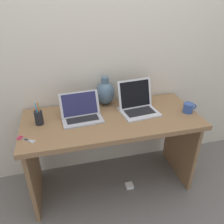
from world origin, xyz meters
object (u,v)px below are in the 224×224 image
(laptop_left, at_px, (81,112))
(power_brick, at_px, (129,186))
(green_vase, at_px, (105,93))
(pen_cup, at_px, (39,117))
(coffee_mug, at_px, (188,108))
(scissors, at_px, (23,139))
(laptop_right, at_px, (137,103))

(laptop_left, bearing_deg, power_brick, -20.68)
(laptop_left, relative_size, green_vase, 1.29)
(pen_cup, bearing_deg, laptop_left, 2.59)
(laptop_left, distance_m, power_brick, 0.89)
(laptop_left, relative_size, coffee_mug, 2.78)
(laptop_left, xyz_separation_m, scissors, (-0.44, -0.19, -0.05))
(coffee_mug, distance_m, power_brick, 0.92)
(pen_cup, relative_size, scissors, 1.42)
(green_vase, distance_m, power_brick, 0.92)
(green_vase, height_order, pen_cup, green_vase)
(laptop_left, xyz_separation_m, coffee_mug, (0.90, -0.12, -0.01))
(pen_cup, relative_size, power_brick, 2.75)
(scissors, bearing_deg, green_vase, 30.22)
(pen_cup, height_order, scissors, pen_cup)
(laptop_right, xyz_separation_m, scissors, (-0.92, -0.21, -0.06))
(laptop_left, height_order, coffee_mug, laptop_left)
(pen_cup, height_order, power_brick, pen_cup)
(laptop_left, height_order, pen_cup, laptop_left)
(laptop_left, bearing_deg, laptop_right, 1.39)
(pen_cup, bearing_deg, green_vase, 20.83)
(green_vase, distance_m, scissors, 0.80)
(green_vase, bearing_deg, pen_cup, -159.17)
(coffee_mug, relative_size, scissors, 0.88)
(laptop_left, height_order, power_brick, laptop_left)
(coffee_mug, relative_size, pen_cup, 0.62)
(laptop_right, bearing_deg, coffee_mug, -18.06)
(laptop_right, xyz_separation_m, pen_cup, (-0.81, -0.03, -0.01))
(laptop_left, distance_m, green_vase, 0.32)
(laptop_left, relative_size, power_brick, 4.75)
(laptop_left, distance_m, scissors, 0.48)
(coffee_mug, bearing_deg, pen_cup, 174.93)
(scissors, bearing_deg, power_brick, 3.15)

